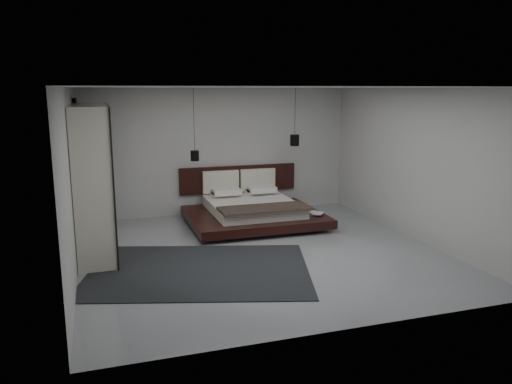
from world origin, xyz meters
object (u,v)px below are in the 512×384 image
object	(u,v)px
pendant_left	(195,155)
rug	(199,270)
pendant_right	(295,140)
wardrobe	(93,179)
lattice_screen	(79,166)
bed	(252,210)

from	to	relation	value
pendant_left	rug	distance (m)	3.26
pendant_right	wardrobe	distance (m)	4.45
lattice_screen	pendant_left	distance (m)	2.28
lattice_screen	rug	world-z (taller)	lattice_screen
wardrobe	pendant_right	bearing A→B (deg)	16.54
pendant_left	pendant_right	size ratio (longest dim) A/B	1.19
pendant_left	rug	world-z (taller)	pendant_left
pendant_left	lattice_screen	bearing A→B (deg)	176.99
lattice_screen	pendant_right	bearing A→B (deg)	-1.52
lattice_screen	wardrobe	distance (m)	1.40
lattice_screen	pendant_left	size ratio (longest dim) A/B	1.75
bed	wardrobe	bearing A→B (deg)	-164.98
pendant_right	pendant_left	bearing A→B (deg)	-180.00
wardrobe	rug	bearing A→B (deg)	-47.30
pendant_left	pendant_right	distance (m)	2.24
bed	pendant_left	bearing A→B (deg)	159.32
rug	wardrobe	bearing A→B (deg)	132.70
bed	pendant_right	distance (m)	1.83
lattice_screen	pendant_right	xyz separation A→B (m)	(4.50, -0.12, 0.37)
lattice_screen	bed	world-z (taller)	lattice_screen
wardrobe	bed	bearing A→B (deg)	15.02
pendant_right	wardrobe	world-z (taller)	pendant_right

